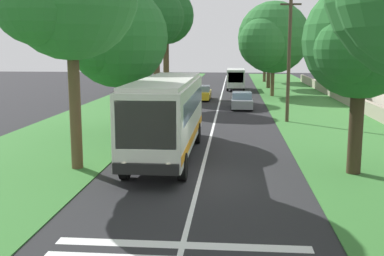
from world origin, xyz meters
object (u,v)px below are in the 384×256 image
roadside_tree_left_0 (116,39)px  trailing_car_0 (242,101)px  coach_bus (167,112)px  roadside_tree_left_2 (164,18)px  trailing_car_1 (202,93)px  roadside_tree_right_1 (271,39)px  roadside_tree_right_0 (358,44)px  utility_pole (289,58)px  roadside_tree_right_3 (265,31)px  roadside_tree_left_3 (155,19)px  trailing_minibus_0 (236,77)px  roadside_tree_right_2 (269,31)px

roadside_tree_left_0 → trailing_car_0: bearing=-32.9°
coach_bus → roadside_tree_left_2: (26.89, 4.03, 5.96)m
trailing_car_1 → roadside_tree_right_1: bearing=-59.5°
coach_bus → roadside_tree_right_0: (-2.18, -7.98, 3.14)m
utility_pole → roadside_tree_right_3: bearing=-1.1°
roadside_tree_right_0 → roadside_tree_right_1: size_ratio=0.78×
trailing_car_0 → roadside_tree_left_3: size_ratio=0.43×
roadside_tree_left_2 → roadside_tree_right_0: bearing=-157.6°
roadside_tree_right_0 → roadside_tree_right_1: bearing=1.9°
trailing_car_0 → roadside_tree_left_3: bearing=84.3°
coach_bus → roadside_tree_right_0: 8.85m
roadside_tree_left_0 → utility_pole: 11.88m
utility_pole → roadside_tree_left_2: bearing=34.8°
roadside_tree_right_3 → coach_bus: bearing=171.5°
trailing_car_1 → trailing_minibus_0: bearing=-16.3°
coach_bus → trailing_car_0: size_ratio=2.60×
roadside_tree_right_0 → roadside_tree_left_2: bearing=22.4°
roadside_tree_left_0 → roadside_tree_right_0: (-8.58, -11.91, -0.34)m
roadside_tree_left_3 → roadside_tree_right_3: size_ratio=0.90×
trailing_car_1 → roadside_tree_right_2: roadside_tree_right_2 is taller
roadside_tree_left_3 → utility_pole: bearing=-126.5°
trailing_minibus_0 → roadside_tree_right_1: 9.43m
roadside_tree_left_0 → roadside_tree_right_2: roadside_tree_right_2 is taller
roadside_tree_right_2 → roadside_tree_right_3: bearing=-0.9°
roadside_tree_right_2 → utility_pole: roadside_tree_right_2 is taller
roadside_tree_right_1 → roadside_tree_left_0: bearing=154.2°
trailing_car_0 → trailing_minibus_0: bearing=1.5°
roadside_tree_right_0 → coach_bus: bearing=74.7°
trailing_car_1 → trailing_minibus_0: 12.16m
roadside_tree_left_2 → roadside_tree_left_0: bearing=-179.7°
trailing_car_1 → roadside_tree_right_0: (-26.95, -8.04, 4.62)m
trailing_minibus_0 → roadside_tree_left_3: bearing=157.8°
roadside_tree_right_3 → trailing_car_1: bearing=163.4°
roadside_tree_left_2 → utility_pole: bearing=-145.2°
coach_bus → trailing_car_0: (18.35, -3.81, -1.48)m
roadside_tree_left_3 → roadside_tree_right_1: 14.58m
trailing_minibus_0 → roadside_tree_right_0: size_ratio=0.78×
trailing_minibus_0 → roadside_tree_right_1: roadside_tree_right_1 is taller
trailing_car_1 → roadside_tree_right_3: bearing=-16.6°
roadside_tree_left_0 → roadside_tree_right_2: 34.81m
trailing_car_0 → trailing_car_1: bearing=31.1°
trailing_car_1 → roadside_tree_right_0: 28.50m
roadside_tree_right_1 → utility_pole: 17.68m
trailing_car_1 → roadside_tree_right_0: roadside_tree_right_0 is taller
coach_bus → roadside_tree_left_2: 27.84m
roadside_tree_right_0 → trailing_car_0: bearing=11.5°
trailing_car_1 → roadside_tree_right_0: bearing=-163.4°
roadside_tree_left_2 → utility_pole: 19.36m
roadside_tree_right_2 → trailing_minibus_0: bearing=125.5°
coach_bus → roadside_tree_right_1: size_ratio=1.13×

